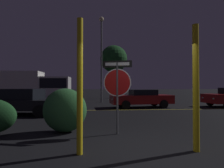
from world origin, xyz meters
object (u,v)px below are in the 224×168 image
Objects in this scene: tree_0 at (114,59)px; passing_car_1 at (20,102)px; stop_sign at (117,82)px; yellow_pole_left at (80,86)px; yellow_pole_right at (196,87)px; delivery_truck at (33,86)px; passing_car_2 at (141,98)px; street_lamp at (101,48)px; hedge_bush_1 at (65,110)px.

passing_car_1 is at bearing -115.38° from tree_0.
yellow_pole_left reaches higher than stop_sign.
yellow_pole_left is 2.69m from yellow_pole_right.
delivery_truck is at bearing -145.93° from tree_0.
stop_sign is 0.50× the size of passing_car_2.
passing_car_2 is (7.43, 2.74, -0.02)m from passing_car_1.
passing_car_2 is (3.60, 8.71, -0.84)m from yellow_pole_left.
yellow_pole_left is 13.77m from street_lamp.
yellow_pole_right reaches higher than passing_car_1.
yellow_pole_right reaches higher than stop_sign.
hedge_bush_1 is 0.29× the size of passing_car_1.
tree_0 is (1.77, 6.13, -0.13)m from street_lamp.
passing_car_2 is 0.65× the size of delivery_truck.
delivery_truck is at bearing 21.02° from passing_car_1.
passing_car_2 is at bearing 57.60° from hedge_bush_1.
delivery_truck is at bearing 176.33° from street_lamp.
stop_sign reaches higher than hedge_bush_1.
passing_car_1 is at bearing 15.09° from delivery_truck.
delivery_truck is 0.85× the size of street_lamp.
yellow_pole_left is 14.86m from delivery_truck.
hedge_bush_1 is (-3.37, 2.00, -0.76)m from yellow_pole_right.
hedge_bush_1 is at bearing 141.71° from passing_car_2.
stop_sign is at bearing -126.47° from passing_car_1.
passing_car_1 is at bearing 151.57° from stop_sign.
hedge_bush_1 is 5.10m from passing_car_1.
tree_0 is at bearing 90.55° from yellow_pole_right.
hedge_bush_1 is at bearing -100.40° from tree_0.
yellow_pole_left is 2.23m from hedge_bush_1.
stop_sign is 0.77× the size of yellow_pole_left.
yellow_pole_left is 0.36× the size of street_lamp.
stop_sign is 0.28× the size of street_lamp.
street_lamp is (6.67, -0.43, 3.77)m from delivery_truck.
passing_car_1 is 1.07× the size of passing_car_2.
yellow_pole_right is 0.35× the size of street_lamp.
passing_car_1 is at bearing 122.67° from yellow_pole_left.
passing_car_2 is at bearing -64.15° from passing_car_1.
stop_sign is 1.97m from hedge_bush_1.
hedge_bush_1 is at bearing 23.96° from delivery_truck.
tree_0 is at bearing 79.60° from hedge_bush_1.
tree_0 reaches higher than stop_sign.
passing_car_2 is at bearing 84.06° from yellow_pole_right.
passing_car_1 is (-4.85, 4.38, -0.95)m from stop_sign.
street_lamp is at bearing 86.03° from delivery_truck.
delivery_truck is (-9.53, 4.91, 0.95)m from passing_car_2.
delivery_truck is at bearing 113.55° from yellow_pole_left.
yellow_pole_left is 0.61× the size of passing_car_1.
tree_0 reaches higher than yellow_pole_left.
yellow_pole_left reaches higher than passing_car_1.
hedge_bush_1 is 0.20× the size of tree_0.
street_lamp is at bearing 86.81° from yellow_pole_left.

